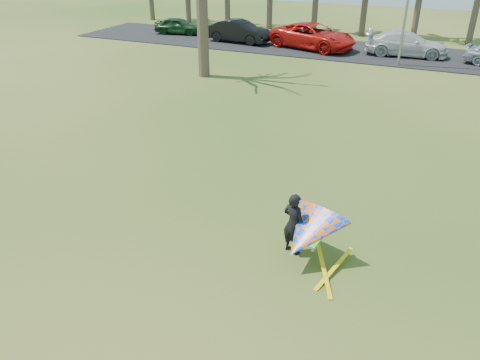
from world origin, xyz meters
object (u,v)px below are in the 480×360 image
at_px(car_1, 239,31).
at_px(car_3, 406,44).
at_px(kite_flyer, 306,232).
at_px(car_0, 178,26).
at_px(car_2, 313,36).

xyz_separation_m(car_1, car_3, (12.02, 0.46, -0.03)).
distance_m(car_1, kite_flyer, 26.77).
bearing_deg(car_0, kite_flyer, -153.62).
distance_m(car_0, kite_flyer, 30.83).
distance_m(car_2, car_3, 6.35).
distance_m(car_1, car_3, 12.03).
distance_m(car_0, car_3, 17.95).
height_order(car_3, kite_flyer, kite_flyer).
distance_m(car_1, car_2, 5.69).
xyz_separation_m(car_0, car_3, (17.94, -0.63, 0.12)).
bearing_deg(kite_flyer, car_0, 126.29).
bearing_deg(car_3, kite_flyer, 175.84).
distance_m(car_2, kite_flyer, 24.80).
height_order(car_0, kite_flyer, kite_flyer).
bearing_deg(car_0, car_2, -104.61).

